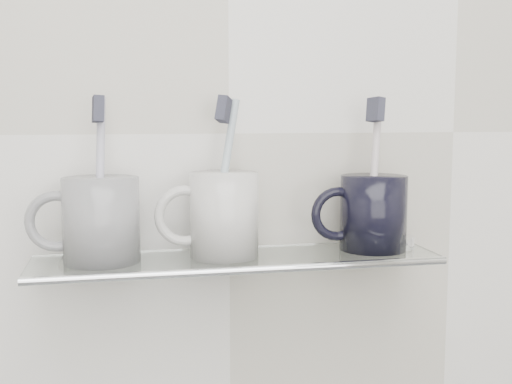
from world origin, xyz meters
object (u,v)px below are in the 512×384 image
object	(u,v)px
mug_left	(101,220)
mug_center	(224,215)
mug_right	(373,213)
shelf_glass	(238,260)

from	to	relation	value
mug_left	mug_center	size ratio (longest dim) A/B	0.97
mug_right	mug_left	bearing A→B (deg)	172.64
mug_center	mug_right	size ratio (longest dim) A/B	1.08
shelf_glass	mug_right	size ratio (longest dim) A/B	5.18
shelf_glass	mug_right	xyz separation A→B (m)	(0.18, 0.00, 0.05)
mug_left	mug_center	xyz separation A→B (m)	(0.15, 0.00, 0.00)
shelf_glass	mug_center	world-z (taller)	mug_center
mug_center	mug_right	bearing A→B (deg)	5.63
shelf_glass	mug_left	size ratio (longest dim) A/B	4.95
shelf_glass	mug_left	world-z (taller)	mug_left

